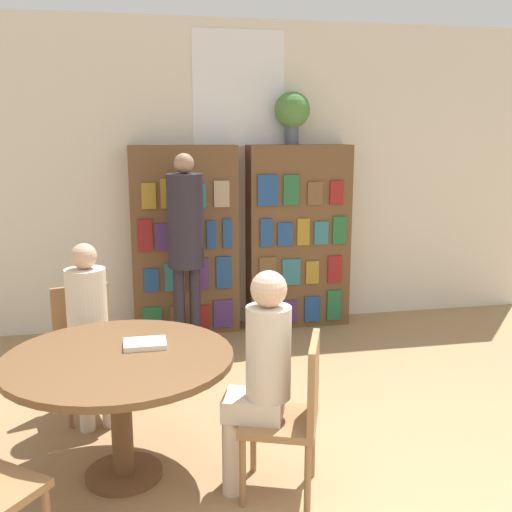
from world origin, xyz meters
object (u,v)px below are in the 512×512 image
at_px(bookshelf_right, 298,237).
at_px(seated_reader_right, 260,370).
at_px(librarian_standing, 186,230).
at_px(chair_left_side, 85,343).
at_px(reading_table, 119,374).
at_px(chair_far_side, 294,409).
at_px(flower_vase, 292,112).
at_px(seated_reader_left, 89,322).
at_px(bookshelf_left, 185,241).

relative_size(bookshelf_right, seated_reader_right, 1.46).
bearing_deg(bookshelf_right, librarian_standing, -156.80).
distance_m(chair_left_side, seated_reader_right, 1.59).
distance_m(bookshelf_right, librarian_standing, 1.29).
relative_size(reading_table, chair_far_side, 1.44).
bearing_deg(chair_left_side, flower_vase, -155.39).
bearing_deg(flower_vase, seated_reader_left, -136.44).
distance_m(flower_vase, chair_left_side, 2.98).
bearing_deg(chair_left_side, seated_reader_right, 113.98).
xyz_separation_m(bookshelf_right, librarian_standing, (-1.17, -0.50, 0.18)).
xyz_separation_m(bookshelf_left, chair_left_side, (-0.84, -1.59, -0.42)).
relative_size(bookshelf_left, flower_vase, 3.61).
distance_m(seated_reader_left, librarian_standing, 1.53).
bearing_deg(reading_table, bookshelf_left, 76.95).
height_order(bookshelf_right, librarian_standing, bookshelf_right).
xyz_separation_m(bookshelf_left, seated_reader_right, (0.15, -2.81, -0.21)).
distance_m(bookshelf_left, seated_reader_right, 2.82).
relative_size(seated_reader_left, seated_reader_right, 0.98).
distance_m(seated_reader_right, librarian_standing, 2.35).
bearing_deg(seated_reader_left, chair_far_side, 119.96).
bearing_deg(librarian_standing, reading_table, -105.29).
bearing_deg(flower_vase, bookshelf_left, -179.75).
distance_m(flower_vase, reading_table, 3.38).
xyz_separation_m(flower_vase, seated_reader_right, (-0.91, -2.81, -1.43)).
relative_size(bookshelf_left, reading_table, 1.43).
bearing_deg(flower_vase, chair_left_side, -140.09).
bearing_deg(bookshelf_right, seated_reader_right, -109.31).
bearing_deg(chair_left_side, bookshelf_left, -133.24).
relative_size(bookshelf_left, librarian_standing, 1.03).
relative_size(bookshelf_left, chair_far_side, 2.06).
xyz_separation_m(flower_vase, chair_far_side, (-0.74, -2.88, -1.64)).
xyz_separation_m(chair_left_side, librarian_standing, (0.81, 1.09, 0.60)).
height_order(bookshelf_left, seated_reader_right, bookshelf_left).
relative_size(chair_left_side, librarian_standing, 0.50).
height_order(reading_table, chair_far_side, chair_far_side).
bearing_deg(chair_far_side, flower_vase, 6.32).
height_order(chair_left_side, librarian_standing, librarian_standing).
height_order(chair_left_side, chair_far_side, same).
height_order(chair_far_side, librarian_standing, librarian_standing).
bearing_deg(bookshelf_right, chair_far_side, -105.80).
bearing_deg(seated_reader_right, bookshelf_left, 23.84).
height_order(bookshelf_right, seated_reader_right, bookshelf_right).
bearing_deg(chair_left_side, librarian_standing, -142.00).
distance_m(bookshelf_left, reading_table, 2.61).
relative_size(reading_table, chair_left_side, 1.44).
xyz_separation_m(flower_vase, chair_left_side, (-1.91, -1.60, -1.64)).
bearing_deg(seated_reader_left, bookshelf_left, -129.60).
bearing_deg(reading_table, chair_left_side, 105.30).
bearing_deg(reading_table, librarian_standing, 74.71).
xyz_separation_m(reading_table, librarian_standing, (0.55, 2.03, 0.47)).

